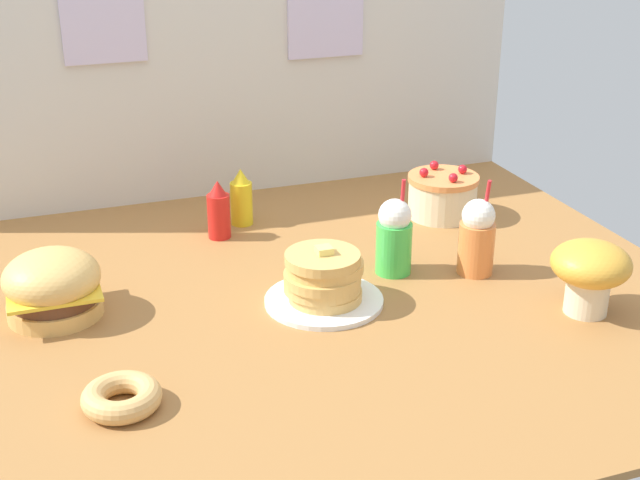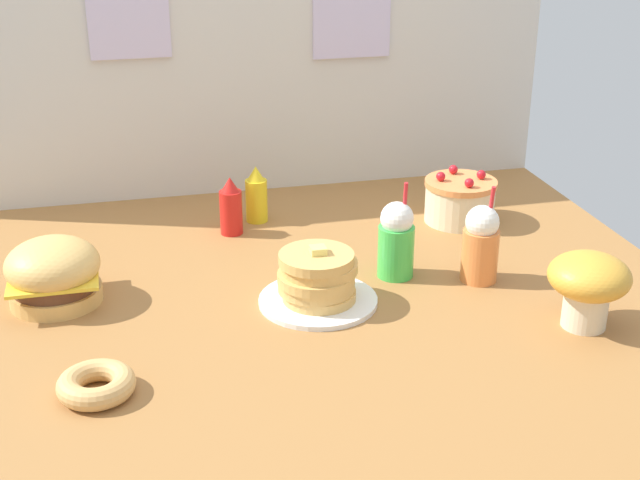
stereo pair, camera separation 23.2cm
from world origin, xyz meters
name	(u,v)px [view 1 (the left image)]	position (x,y,z in m)	size (l,w,h in m)	color
ground_plane	(305,303)	(0.00, 0.00, -0.01)	(2.05, 1.71, 0.02)	#9E6B38
back_wall	(218,44)	(0.00, 0.85, 0.50)	(2.05, 0.04, 1.00)	beige
burger	(53,286)	(-0.61, 0.13, 0.08)	(0.24, 0.24, 0.17)	#DBA859
pancake_stack	(324,281)	(0.04, -0.03, 0.06)	(0.30, 0.30, 0.16)	white
layer_cake	(442,195)	(0.59, 0.41, 0.07)	(0.22, 0.22, 0.16)	beige
ketchup_bottle	(219,211)	(-0.11, 0.47, 0.08)	(0.07, 0.07, 0.18)	red
mustard_bottle	(241,199)	(-0.02, 0.56, 0.08)	(0.07, 0.07, 0.18)	yellow
cream_soda_cup	(394,237)	(0.28, 0.08, 0.10)	(0.10, 0.10, 0.27)	green
orange_float_cup	(478,238)	(0.49, 0.00, 0.10)	(0.10, 0.10, 0.27)	orange
donut_pink_glaze	(122,397)	(-0.51, -0.33, 0.03)	(0.17, 0.17, 0.05)	tan
mushroom_stool	(590,270)	(0.64, -0.30, 0.12)	(0.20, 0.20, 0.19)	beige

